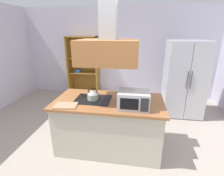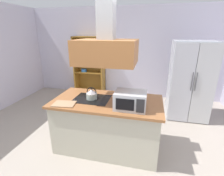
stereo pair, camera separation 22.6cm
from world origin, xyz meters
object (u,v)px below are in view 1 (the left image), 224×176
Objects in this scene: dish_cabinet at (84,70)px; kettle at (93,95)px; refrigerator at (184,79)px; cutting_board at (66,105)px; microwave at (134,100)px.

kettle is (0.98, -2.51, 0.16)m from dish_cabinet.
refrigerator is 5.30× the size of cutting_board.
dish_cabinet is 5.44× the size of cutting_board.
cutting_board is 1.04m from microwave.
kettle is at bearing -139.87° from refrigerator.
kettle is at bearing 162.65° from microwave.
kettle is (-1.85, -1.56, 0.09)m from refrigerator.
microwave is (-1.16, -1.77, 0.13)m from refrigerator.
dish_cabinet reaches higher than refrigerator.
kettle is 0.72m from microwave.
refrigerator reaches higher than cutting_board.
refrigerator is 2.98m from dish_cabinet.
dish_cabinet is at bearing 161.38° from refrigerator.
refrigerator reaches higher than microwave.
dish_cabinet is 3.20m from microwave.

